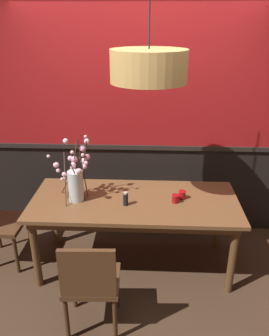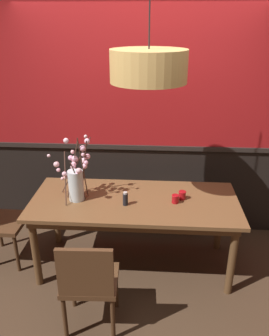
% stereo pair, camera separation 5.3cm
% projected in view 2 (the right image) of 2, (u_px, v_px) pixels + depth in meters
% --- Properties ---
extents(ground_plane, '(24.00, 24.00, 0.00)m').
position_uv_depth(ground_plane, '(134.00, 264.00, 3.55)').
color(ground_plane, '#422D1E').
extents(back_wall, '(4.52, 0.14, 2.97)m').
position_uv_depth(back_wall, '(139.00, 107.00, 3.67)').
color(back_wall, black).
rests_on(back_wall, ground).
extents(dining_table, '(1.97, 0.86, 0.77)m').
position_uv_depth(dining_table, '(134.00, 207.00, 3.28)').
color(dining_table, brown).
rests_on(dining_table, ground).
extents(chair_near_side_left, '(0.45, 0.41, 0.87)m').
position_uv_depth(chair_near_side_left, '(89.00, 281.00, 2.62)').
color(chair_near_side_left, '#4C301C').
rests_on(chair_near_side_left, ground).
extents(chair_far_side_right, '(0.48, 0.46, 0.92)m').
position_uv_depth(chair_far_side_right, '(166.00, 184.00, 4.08)').
color(chair_far_side_right, '#4C301C').
rests_on(chair_far_side_right, ground).
extents(chair_far_side_left, '(0.46, 0.42, 0.93)m').
position_uv_depth(chair_far_side_left, '(111.00, 182.00, 4.14)').
color(chair_far_side_left, '#4C301C').
rests_on(chair_far_side_left, ground).
extents(vase_with_blossoms, '(0.39, 0.33, 0.66)m').
position_uv_depth(vase_with_blossoms, '(76.00, 180.00, 3.18)').
color(vase_with_blossoms, silver).
rests_on(vase_with_blossoms, dining_table).
extents(candle_holder_nearer_center, '(0.07, 0.07, 0.08)m').
position_uv_depth(candle_holder_nearer_center, '(182.00, 195.00, 3.24)').
color(candle_holder_nearer_center, '#9E0F14').
rests_on(candle_holder_nearer_center, dining_table).
extents(candle_holder_nearer_edge, '(0.07, 0.07, 0.08)m').
position_uv_depth(candle_holder_nearer_edge, '(175.00, 199.00, 3.17)').
color(candle_holder_nearer_edge, '#9E0F14').
rests_on(candle_holder_nearer_edge, dining_table).
extents(condiment_bottle, '(0.05, 0.05, 0.13)m').
position_uv_depth(condiment_bottle, '(125.00, 199.00, 3.13)').
color(condiment_bottle, black).
rests_on(condiment_bottle, dining_table).
extents(pendant_lamp, '(0.62, 0.62, 1.09)m').
position_uv_depth(pendant_lamp, '(149.00, 66.00, 2.69)').
color(pendant_lamp, tan).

